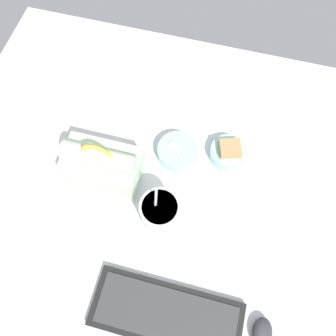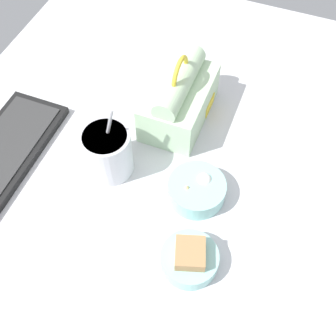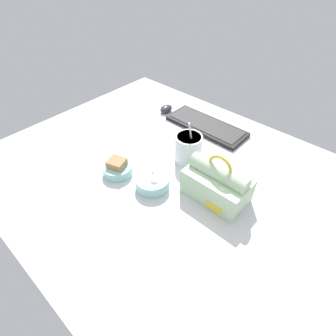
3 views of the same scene
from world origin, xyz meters
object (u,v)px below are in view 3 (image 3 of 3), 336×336
(bento_bowl_snacks, at_px, (153,182))
(lunch_bag, at_px, (217,183))
(soup_cup, at_px, (189,148))
(keyboard, at_px, (206,126))
(bento_bowl_sandwich, at_px, (118,168))
(computer_mouse, at_px, (166,109))

(bento_bowl_snacks, bearing_deg, lunch_bag, 29.87)
(soup_cup, bearing_deg, lunch_bag, -25.39)
(lunch_bag, height_order, bento_bowl_snacks, lunch_bag)
(keyboard, bearing_deg, bento_bowl_sandwich, -98.10)
(lunch_bag, relative_size, computer_mouse, 3.00)
(bento_bowl_sandwich, bearing_deg, soup_cup, 57.59)
(keyboard, height_order, lunch_bag, lunch_bag)
(keyboard, relative_size, bento_bowl_sandwich, 3.40)
(keyboard, xyz_separation_m, bento_bowl_snacks, (0.08, -0.44, 0.01))
(computer_mouse, bearing_deg, soup_cup, -34.32)
(bento_bowl_sandwich, bearing_deg, lunch_bag, 23.48)
(soup_cup, distance_m, bento_bowl_snacks, 0.20)
(bento_bowl_sandwich, height_order, bento_bowl_snacks, bento_bowl_sandwich)
(soup_cup, bearing_deg, bento_bowl_sandwich, -122.41)
(keyboard, relative_size, computer_mouse, 5.32)
(keyboard, height_order, soup_cup, soup_cup)
(lunch_bag, height_order, computer_mouse, lunch_bag)
(bento_bowl_snacks, distance_m, computer_mouse, 0.53)
(lunch_bag, relative_size, soup_cup, 1.14)
(lunch_bag, xyz_separation_m, bento_bowl_sandwich, (-0.34, -0.15, -0.04))
(keyboard, bearing_deg, bento_bowl_snacks, -79.61)
(soup_cup, bearing_deg, bento_bowl_snacks, -90.93)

